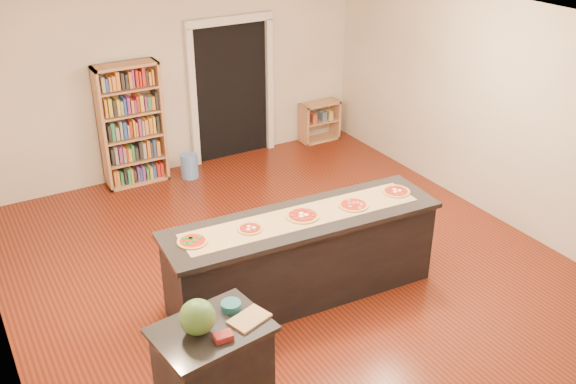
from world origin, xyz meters
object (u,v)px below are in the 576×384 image
side_counter (214,371)px  watermelon (197,317)px  bookshelf (132,125)px  kitchen_island (303,257)px  low_shelf (320,121)px  waste_bin (189,166)px

side_counter → watermelon: (-0.10, 0.01, 0.59)m
bookshelf → watermelon: bearing=-101.7°
watermelon → kitchen_island: bearing=33.1°
side_counter → watermelon: bearing=168.8°
side_counter → low_shelf: 6.17m
bookshelf → side_counter: bearing=-100.5°
waste_bin → watermelon: watermelon is taller
low_shelf → waste_bin: (-2.45, -0.25, -0.15)m
side_counter → bookshelf: bearing=72.1°
bookshelf → waste_bin: bearing=-18.0°
watermelon → low_shelf: bearing=48.4°
kitchen_island → bookshelf: 3.68m
kitchen_island → low_shelf: (2.54, 3.61, -0.15)m
kitchen_island → low_shelf: 4.42m
waste_bin → watermelon: size_ratio=1.29×
bookshelf → low_shelf: bearing=0.3°
kitchen_island → watermelon: watermelon is taller
kitchen_island → waste_bin: bearing=92.1°
bookshelf → waste_bin: 1.04m
side_counter → bookshelf: size_ratio=0.51×
low_shelf → bookshelf: bearing=-179.7°
watermelon → bookshelf: bearing=78.3°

